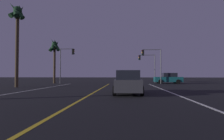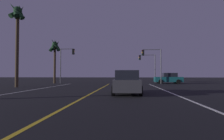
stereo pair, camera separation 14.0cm
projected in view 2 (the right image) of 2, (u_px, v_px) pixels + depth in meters
The scene contains 9 objects.
lane_edge_right at pixel (189, 100), 9.72m from camera, with size 0.16×34.20×0.01m, color silver.
lane_center_divider at pixel (81, 99), 10.20m from camera, with size 0.16×34.20×0.01m, color gold.
car_crossing_side at pixel (168, 78), 28.32m from camera, with size 4.30×2.02×1.70m.
car_lead_same_lane at pixel (127, 83), 12.95m from camera, with size 2.02×4.30×1.70m.
traffic_light_near_right at pixel (152, 58), 27.33m from camera, with size 3.01×0.36×5.34m.
traffic_light_near_left at pixel (67, 58), 28.39m from camera, with size 2.40×0.36×5.61m.
traffic_light_far_right at pixel (147, 62), 32.81m from camera, with size 3.09×0.36×5.12m.
palm_tree_left_mid at pixel (17, 20), 20.00m from camera, with size 1.95×1.94×9.57m.
palm_tree_left_far at pixel (55, 48), 29.16m from camera, with size 1.90×2.16×7.44m.
Camera 2 is at (2.58, 1.03, 1.38)m, focal length 28.42 mm.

